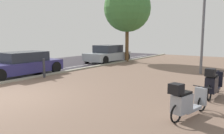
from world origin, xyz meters
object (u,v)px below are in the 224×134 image
Objects in this scene: lamp_post at (204,5)px; parked_car_near at (21,64)px; parked_car_far at (108,54)px; bollard_far at (44,68)px; scooter_far at (213,84)px; street_tree at (127,8)px; scooter_mid at (185,102)px.

parked_car_near is at bearing -142.60° from lamp_post.
lamp_post is (7.51, -1.86, 3.03)m from parked_car_far.
parked_car_far is at bearing 100.66° from bollard_far.
scooter_far is at bearing 5.70° from bollard_far.
bollard_far is at bearing 10.38° from parked_car_near.
parked_car_near is 9.53m from street_tree.
scooter_mid is 0.39× the size of parked_car_near.
bollard_far is (-7.58, -0.76, -0.00)m from scooter_far.
street_tree is at bearing 127.12° from scooter_mid.
street_tree is at bearing 155.24° from lamp_post.
bollard_far is at bearing -88.05° from street_tree.
bollard_far is at bearing 167.26° from scooter_mid.
lamp_post is at bearing 100.07° from scooter_mid.
parked_car_far reaches higher than bollard_far.
street_tree is at bearing 135.54° from scooter_far.
scooter_far is at bearing -36.46° from parked_car_far.
scooter_mid is 2.44m from scooter_far.
scooter_far is 5.91m from lamp_post.
scooter_mid is at bearing -12.74° from bollard_far.
parked_car_far is 7.51m from bollard_far.
scooter_mid is 8.96m from parked_car_near.
scooter_mid is 13.27m from street_tree.
bollard_far is (0.29, -8.48, -3.72)m from street_tree.
parked_car_near is at bearing -90.50° from parked_car_far.
parked_car_far reaches higher than scooter_far.
scooter_far is 9.09m from parked_car_near.
parked_car_far is at bearing 143.54° from scooter_far.
street_tree is (-6.40, 2.95, 0.54)m from lamp_post.
street_tree is (1.10, 1.09, 3.57)m from parked_car_far.
street_tree reaches higher than scooter_far.
bollard_far is (-6.12, -5.52, -3.18)m from lamp_post.
parked_car_near is 1.49m from bollard_far.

